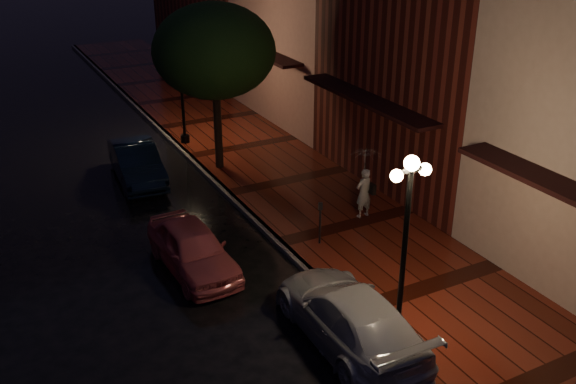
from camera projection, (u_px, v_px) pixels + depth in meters
ground at (281, 247)px, 18.20m from camera, size 120.00×120.00×0.00m
sidewalk at (348, 227)px, 19.12m from camera, size 4.50×60.00×0.15m
curb at (281, 244)px, 18.17m from camera, size 0.25×60.00×0.15m
storefront_mid at (446, 19)px, 20.46m from camera, size 5.00×8.00×11.00m
storefront_far at (319, 14)px, 27.31m from camera, size 5.00×8.00×9.00m
streetlamp_near at (405, 239)px, 13.24m from camera, size 0.96×0.36×4.31m
streetlamp_far at (181, 82)px, 24.49m from camera, size 0.96×0.36×4.31m
street_tree at (215, 54)px, 21.49m from camera, size 4.16×4.16×5.80m
pink_car at (193, 249)px, 16.82m from camera, size 1.67×3.82×1.28m
navy_car at (137, 163)px, 22.21m from camera, size 1.69×4.09×1.31m
silver_car at (349, 316)px, 14.06m from camera, size 2.00×4.65×1.34m
woman_with_umbrella at (365, 173)px, 19.01m from camera, size 0.91×0.92×2.18m
parking_meter at (320, 219)px, 17.77m from camera, size 0.14×0.13×1.26m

